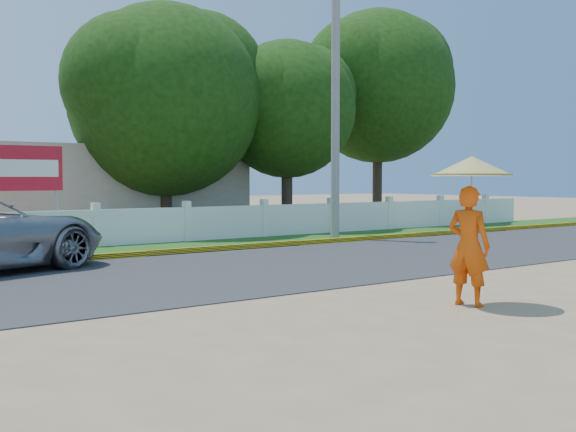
{
  "coord_description": "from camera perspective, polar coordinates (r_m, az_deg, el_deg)",
  "views": [
    {
      "loc": [
        -8.22,
        -8.77,
        2.01
      ],
      "look_at": [
        0.0,
        2.0,
        1.3
      ],
      "focal_mm": 45.0,
      "sensor_mm": 36.0,
      "label": 1
    }
  ],
  "objects": [
    {
      "name": "curb",
      "position": [
        18.82,
        -11.26,
        -2.94
      ],
      "size": [
        40.0,
        0.18,
        0.16
      ],
      "primitive_type": "cube",
      "color": "yellow",
      "rests_on": "ground"
    },
    {
      "name": "monk_with_parasol",
      "position": [
        11.67,
        14.2,
        0.58
      ],
      "size": [
        1.3,
        1.3,
        2.36
      ],
      "color": "#DB4C0B",
      "rests_on": "ground"
    },
    {
      "name": "billboard",
      "position": [
        22.02,
        -20.5,
        3.15
      ],
      "size": [
        2.5,
        0.13,
        2.95
      ],
      "color": "gray",
      "rests_on": "ground"
    },
    {
      "name": "fence",
      "position": [
        21.65,
        -14.94,
        -0.97
      ],
      "size": [
        40.0,
        0.1,
        1.1
      ],
      "primitive_type": "cube",
      "color": "silver",
      "rests_on": "ground"
    },
    {
      "name": "road",
      "position": [
        15.74,
        -5.55,
        -4.31
      ],
      "size": [
        60.0,
        7.0,
        0.02
      ],
      "primitive_type": "cube",
      "color": "#38383A",
      "rests_on": "ground"
    },
    {
      "name": "building_near",
      "position": [
        29.03,
        -14.62,
        2.09
      ],
      "size": [
        10.0,
        6.0,
        3.2
      ],
      "primitive_type": "cube",
      "color": "#B7AD99",
      "rests_on": "ground"
    },
    {
      "name": "grass_verge",
      "position": [
        20.36,
        -13.37,
        -2.7
      ],
      "size": [
        60.0,
        3.5,
        0.03
      ],
      "primitive_type": "cube",
      "color": "#2D601E",
      "rests_on": "ground"
    },
    {
      "name": "ground",
      "position": [
        12.19,
        5.75,
        -6.51
      ],
      "size": [
        120.0,
        120.0,
        0.0
      ],
      "primitive_type": "plane",
      "color": "#9E8460",
      "rests_on": "ground"
    },
    {
      "name": "utility_pole",
      "position": [
        23.85,
        3.77,
        8.85
      ],
      "size": [
        0.28,
        0.28,
        8.89
      ],
      "primitive_type": "cylinder",
      "color": "gray",
      "rests_on": "ground"
    },
    {
      "name": "tree_row",
      "position": [
        25.91,
        -13.36,
        9.83
      ],
      "size": [
        36.38,
        8.0,
        9.74
      ],
      "color": "#473828",
      "rests_on": "ground"
    }
  ]
}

